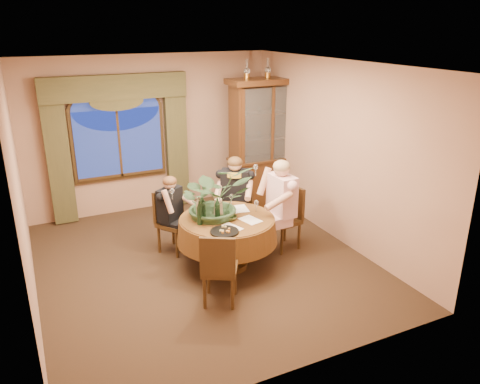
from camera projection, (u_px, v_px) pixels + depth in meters
name	position (u px, v px, depth m)	size (l,w,h in m)	color
floor	(203.00, 262.00, 6.83)	(5.00, 5.00, 0.00)	black
wall_back	(151.00, 134.00, 8.47)	(4.50, 4.50, 0.00)	#A3775D
wall_right	(336.00, 152.00, 7.26)	(5.00, 5.00, 0.00)	#A3775D
ceiling	(197.00, 64.00, 5.87)	(5.00, 5.00, 0.00)	white
window	(119.00, 143.00, 8.21)	(1.62, 0.10, 1.32)	navy
arched_transom	(115.00, 99.00, 7.94)	(1.60, 0.06, 0.44)	navy
drapery_left	(58.00, 157.00, 7.79)	(0.38, 0.14, 2.32)	#3F3D21
drapery_right	(177.00, 144.00, 8.62)	(0.38, 0.14, 2.32)	#3F3D21
swag_valance	(115.00, 87.00, 7.80)	(2.45, 0.16, 0.42)	#3F3D21
dining_table	(227.00, 242.00, 6.60)	(1.41, 1.41, 0.75)	maroon
china_cabinet	(266.00, 143.00, 8.71)	(1.46, 0.58, 2.37)	#381E0D
oil_lamp_left	(247.00, 69.00, 8.08)	(0.11, 0.11, 0.34)	#A5722D
oil_lamp_center	(268.00, 68.00, 8.25)	(0.11, 0.11, 0.34)	#A5722D
oil_lamp_right	(288.00, 67.00, 8.41)	(0.11, 0.11, 0.34)	#A5722D
chair_right	(284.00, 219.00, 7.12)	(0.42, 0.42, 0.96)	black
chair_back_right	(238.00, 210.00, 7.46)	(0.42, 0.42, 0.96)	black
chair_back	(174.00, 222.00, 7.02)	(0.42, 0.42, 0.96)	black
chair_front_left	(220.00, 267.00, 5.72)	(0.42, 0.42, 0.96)	black
person_pink	(282.00, 207.00, 6.89)	(0.52, 0.48, 1.46)	beige
person_back	(170.00, 214.00, 6.97)	(0.43, 0.40, 1.21)	black
person_scarf	(235.00, 198.00, 7.38)	(0.49, 0.45, 1.37)	black
stoneware_vase	(218.00, 208.00, 6.46)	(0.14, 0.14, 0.26)	#90775B
centerpiece_plant	(214.00, 172.00, 6.34)	(1.01, 1.12, 0.87)	#305030
olive_bowl	(231.00, 218.00, 6.40)	(0.16, 0.16, 0.05)	#4C6132
cheese_platter	(224.00, 232.00, 6.02)	(0.37, 0.37, 0.02)	black
wine_bottle_0	(217.00, 209.00, 6.33)	(0.07, 0.07, 0.33)	black
wine_bottle_1	(199.00, 209.00, 6.35)	(0.07, 0.07, 0.33)	tan
wine_bottle_2	(200.00, 213.00, 6.21)	(0.07, 0.07, 0.33)	black
wine_bottle_3	(203.00, 211.00, 6.29)	(0.07, 0.07, 0.33)	black
wine_bottle_4	(202.00, 206.00, 6.45)	(0.07, 0.07, 0.33)	black
tasting_paper_0	(250.00, 220.00, 6.39)	(0.21, 0.30, 0.00)	white
tasting_paper_1	(240.00, 209.00, 6.78)	(0.21, 0.30, 0.00)	white
tasting_paper_2	(230.00, 228.00, 6.15)	(0.21, 0.30, 0.00)	white
wine_glass_person_pink	(256.00, 206.00, 6.65)	(0.07, 0.07, 0.18)	silver
wine_glass_person_back	(199.00, 206.00, 6.66)	(0.07, 0.07, 0.18)	silver
wine_glass_person_scarf	(231.00, 200.00, 6.88)	(0.07, 0.07, 0.18)	silver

